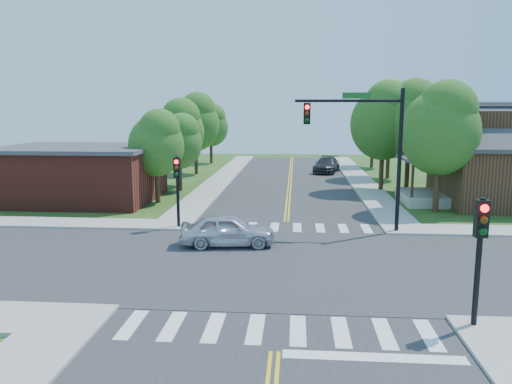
# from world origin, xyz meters

# --- Properties ---
(ground) EXTENTS (100.00, 100.00, 0.00)m
(ground) POSITION_xyz_m (0.00, 0.00, 0.00)
(ground) COLOR #244C17
(ground) RESTS_ON ground
(road_ns) EXTENTS (10.00, 90.00, 0.04)m
(road_ns) POSITION_xyz_m (0.00, 0.00, 0.02)
(road_ns) COLOR #2D2D30
(road_ns) RESTS_ON ground
(road_ew) EXTENTS (90.00, 10.00, 0.04)m
(road_ew) POSITION_xyz_m (0.00, 0.00, 0.03)
(road_ew) COLOR #2D2D30
(road_ew) RESTS_ON ground
(intersection_patch) EXTENTS (10.20, 10.20, 0.06)m
(intersection_patch) POSITION_xyz_m (0.00, 0.00, 0.00)
(intersection_patch) COLOR #2D2D30
(intersection_patch) RESTS_ON ground
(sidewalk_nw) EXTENTS (40.00, 40.00, 0.14)m
(sidewalk_nw) POSITION_xyz_m (-15.82, 15.82, 0.07)
(sidewalk_nw) COLOR #9E9B93
(sidewalk_nw) RESTS_ON ground
(crosswalk_north) EXTENTS (8.85, 2.00, 0.01)m
(crosswalk_north) POSITION_xyz_m (0.00, 6.20, 0.05)
(crosswalk_north) COLOR white
(crosswalk_north) RESTS_ON ground
(crosswalk_south) EXTENTS (8.85, 2.00, 0.01)m
(crosswalk_south) POSITION_xyz_m (0.00, -6.20, 0.05)
(crosswalk_south) COLOR white
(crosswalk_south) RESTS_ON ground
(centerline) EXTENTS (0.30, 90.00, 0.01)m
(centerline) POSITION_xyz_m (0.00, 0.00, 0.05)
(centerline) COLOR yellow
(centerline) RESTS_ON ground
(stop_bar) EXTENTS (4.60, 0.45, 0.09)m
(stop_bar) POSITION_xyz_m (2.50, -7.60, 0.00)
(stop_bar) COLOR white
(stop_bar) RESTS_ON ground
(signal_mast_ne) EXTENTS (5.30, 0.42, 7.20)m
(signal_mast_ne) POSITION_xyz_m (3.91, 5.59, 4.85)
(signal_mast_ne) COLOR black
(signal_mast_ne) RESTS_ON ground
(signal_pole_se) EXTENTS (0.34, 0.42, 3.80)m
(signal_pole_se) POSITION_xyz_m (5.60, -5.62, 2.66)
(signal_pole_se) COLOR black
(signal_pole_se) RESTS_ON ground
(signal_pole_nw) EXTENTS (0.34, 0.42, 3.80)m
(signal_pole_nw) POSITION_xyz_m (-5.60, 5.58, 2.66)
(signal_pole_nw) COLOR black
(signal_pole_nw) RESTS_ON ground
(building_nw) EXTENTS (10.40, 8.40, 3.73)m
(building_nw) POSITION_xyz_m (-14.20, 13.20, 1.88)
(building_nw) COLOR maroon
(building_nw) RESTS_ON ground
(tree_e_a) EXTENTS (4.66, 4.43, 7.93)m
(tree_e_a) POSITION_xyz_m (9.10, 11.12, 5.20)
(tree_e_a) COLOR #382314
(tree_e_a) RESTS_ON ground
(tree_e_b) EXTENTS (4.97, 4.72, 8.45)m
(tree_e_b) POSITION_xyz_m (8.91, 18.42, 5.53)
(tree_e_b) COLOR #382314
(tree_e_b) RESTS_ON ground
(tree_e_c) EXTENTS (5.09, 4.84, 8.66)m
(tree_e_c) POSITION_xyz_m (8.83, 25.92, 5.67)
(tree_e_c) COLOR #382314
(tree_e_c) RESTS_ON ground
(tree_e_d) EXTENTS (4.58, 4.35, 7.79)m
(tree_e_d) POSITION_xyz_m (8.71, 34.66, 5.10)
(tree_e_d) COLOR #382314
(tree_e_d) RESTS_ON ground
(tree_w_a) EXTENTS (3.67, 3.49, 6.25)m
(tree_w_a) POSITION_xyz_m (-8.64, 12.78, 4.09)
(tree_w_a) COLOR #382314
(tree_w_a) RESTS_ON ground
(tree_w_b) EXTENTS (4.19, 3.98, 7.13)m
(tree_w_b) POSITION_xyz_m (-8.92, 20.26, 4.67)
(tree_w_b) COLOR #382314
(tree_w_b) RESTS_ON ground
(tree_w_c) EXTENTS (4.60, 4.37, 7.82)m
(tree_w_c) POSITION_xyz_m (-9.02, 27.73, 5.13)
(tree_w_c) COLOR #382314
(tree_w_c) RESTS_ON ground
(tree_w_d) EXTENTS (4.01, 3.81, 6.81)m
(tree_w_d) POSITION_xyz_m (-9.20, 37.43, 4.46)
(tree_w_d) COLOR #382314
(tree_w_d) RESTS_ON ground
(tree_house) EXTENTS (4.92, 4.68, 8.37)m
(tree_house) POSITION_xyz_m (7.07, 18.78, 5.48)
(tree_house) COLOR #382314
(tree_house) RESTS_ON ground
(tree_bldg) EXTENTS (3.49, 3.32, 5.94)m
(tree_bldg) POSITION_xyz_m (-8.27, 17.72, 3.88)
(tree_bldg) COLOR #382314
(tree_bldg) RESTS_ON ground
(car_silver) EXTENTS (2.72, 4.69, 1.46)m
(car_silver) POSITION_xyz_m (-2.58, 2.42, 0.73)
(car_silver) COLOR silver
(car_silver) RESTS_ON ground
(car_dgrey) EXTENTS (4.18, 5.98, 1.49)m
(car_dgrey) POSITION_xyz_m (3.50, 29.71, 0.74)
(car_dgrey) COLOR #282A2D
(car_dgrey) RESTS_ON ground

